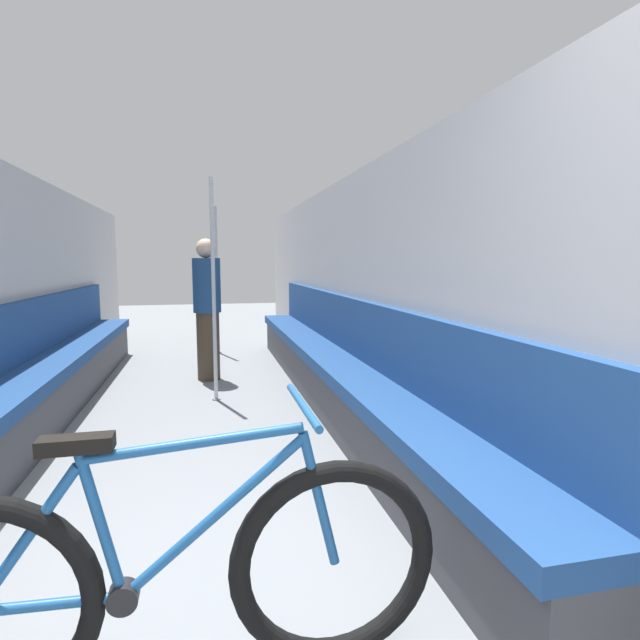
# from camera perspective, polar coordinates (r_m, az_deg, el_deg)

# --- Properties ---
(wall_right) EXTENTS (0.10, 10.48, 2.09)m
(wall_right) POSITION_cam_1_polar(r_m,az_deg,el_deg) (4.36, 5.08, 3.22)
(wall_right) COLOR #B2B2B7
(wall_right) RESTS_ON ground
(bench_seat_row_left) EXTENTS (0.44, 6.34, 0.99)m
(bench_seat_row_left) POSITION_cam_1_polar(r_m,az_deg,el_deg) (4.56, -29.53, -6.59)
(bench_seat_row_left) COLOR #3D3D42
(bench_seat_row_left) RESTS_ON ground
(bench_seat_row_right) EXTENTS (0.44, 6.34, 0.99)m
(bench_seat_row_right) POSITION_cam_1_polar(r_m,az_deg,el_deg) (4.50, 1.61, -5.84)
(bench_seat_row_right) COLOR #3D3D42
(bench_seat_row_right) RESTS_ON ground
(bicycle) EXTENTS (1.72, 0.46, 0.88)m
(bicycle) POSITION_cam_1_polar(r_m,az_deg,el_deg) (1.75, -17.00, -26.54)
(bicycle) COLOR black
(bicycle) RESTS_ON ground
(grab_pole_near) EXTENTS (0.08, 0.08, 2.07)m
(grab_pole_near) POSITION_cam_1_polar(r_m,az_deg,el_deg) (7.19, -11.68, 4.21)
(grab_pole_near) COLOR gray
(grab_pole_near) RESTS_ON ground
(grab_pole_far) EXTENTS (0.08, 0.08, 2.07)m
(grab_pole_far) POSITION_cam_1_polar(r_m,az_deg,el_deg) (4.73, -12.05, 2.92)
(grab_pole_far) COLOR gray
(grab_pole_far) RESTS_ON ground
(passenger_standing) EXTENTS (0.30, 0.30, 1.55)m
(passenger_standing) POSITION_cam_1_polar(r_m,az_deg,el_deg) (5.60, -12.76, 1.35)
(passenger_standing) COLOR #473828
(passenger_standing) RESTS_ON ground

